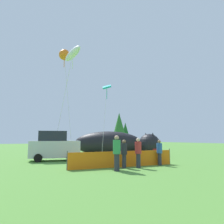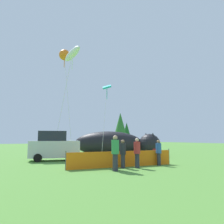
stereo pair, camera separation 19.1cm
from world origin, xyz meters
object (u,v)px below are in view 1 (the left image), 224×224
folding_chair (157,154)px  spectator_in_blue_shirt (159,151)px  spectator_in_black_shirt (138,151)px  kite_teal_diamond (107,88)px  kite_orange_flower (64,55)px  kite_white_ghost (73,54)px  inflatable_cat (116,144)px  spectator_in_yellow_shirt (117,151)px  spectator_in_green_shirt (124,153)px  parked_car (54,146)px

folding_chair → spectator_in_blue_shirt: bearing=-54.8°
folding_chair → spectator_in_black_shirt: bearing=-71.9°
kite_teal_diamond → kite_orange_flower: (-4.37, 0.90, 3.08)m
spectator_in_blue_shirt → kite_white_ghost: (-4.11, 5.70, 7.81)m
kite_orange_flower → inflatable_cat: bearing=-16.7°
spectator_in_yellow_shirt → kite_orange_flower: kite_orange_flower is taller
spectator_in_green_shirt → kite_teal_diamond: 11.15m
kite_orange_flower → kite_white_ghost: bearing=-97.1°
folding_chair → inflatable_cat: 5.82m
spectator_in_black_shirt → kite_teal_diamond: size_ratio=0.24×
kite_orange_flower → spectator_in_yellow_shirt: bearing=-90.5°
spectator_in_blue_shirt → folding_chair: bearing=52.6°
kite_teal_diamond → spectator_in_black_shirt: bearing=-106.7°
spectator_in_yellow_shirt → parked_car: bearing=102.0°
inflatable_cat → spectator_in_black_shirt: (-3.43, -8.45, -0.16)m
kite_teal_diamond → spectator_in_yellow_shirt: bearing=-115.2°
spectator_in_yellow_shirt → kite_white_ghost: size_ratio=0.21×
folding_chair → kite_white_ghost: kite_white_ghost is taller
spectator_in_yellow_shirt → kite_teal_diamond: kite_teal_diamond is taller
parked_car → inflatable_cat: bearing=28.4°
spectator_in_blue_shirt → kite_orange_flower: kite_orange_flower is taller
spectator_in_black_shirt → spectator_in_yellow_shirt: spectator_in_yellow_shirt is taller
spectator_in_blue_shirt → kite_white_ghost: size_ratio=0.18×
spectator_in_black_shirt → inflatable_cat: bearing=67.9°
parked_car → inflatable_cat: size_ratio=0.50×
spectator_in_green_shirt → spectator_in_yellow_shirt: 1.28m
spectator_in_blue_shirt → kite_teal_diamond: bearing=85.1°
folding_chair → spectator_in_blue_shirt: size_ratio=0.57×
spectator_in_green_shirt → spectator_in_black_shirt: 0.85m
spectator_in_blue_shirt → spectator_in_yellow_shirt: spectator_in_yellow_shirt is taller
spectator_in_black_shirt → spectator_in_blue_shirt: size_ratio=1.08×
spectator_in_green_shirt → kite_white_ghost: 9.72m
spectator_in_blue_shirt → kite_teal_diamond: (0.75, 8.73, 6.10)m
spectator_in_green_shirt → kite_orange_flower: (-0.89, 9.58, 9.16)m
parked_car → spectator_in_blue_shirt: (5.23, -6.36, -0.22)m
folding_chair → inflatable_cat: (-0.33, 5.78, 0.59)m
parked_car → spectator_in_green_shirt: (2.50, -6.31, -0.21)m
folding_chair → inflatable_cat: bearing=165.9°
spectator_in_yellow_shirt → kite_teal_diamond: bearing=64.8°
folding_chair → kite_white_ghost: bearing=-137.1°
spectator_in_black_shirt → kite_white_ghost: bearing=109.5°
parked_car → spectator_in_black_shirt: size_ratio=2.31×
spectator_in_green_shirt → spectator_in_black_shirt: spectator_in_black_shirt is taller
spectator_in_blue_shirt → kite_orange_flower: bearing=110.6°
spectator_in_green_shirt → spectator_in_blue_shirt: bearing=-1.1°
parked_car → spectator_in_black_shirt: (3.26, -6.70, -0.15)m
spectator_in_black_shirt → spectator_in_blue_shirt: (1.97, 0.34, -0.07)m
kite_orange_flower → folding_chair: bearing=-53.5°
folding_chair → kite_teal_diamond: (-1.04, 6.40, 6.45)m
kite_teal_diamond → kite_white_ghost: 5.98m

